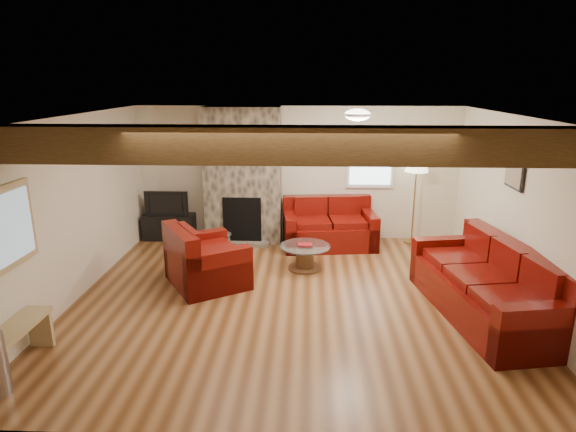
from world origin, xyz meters
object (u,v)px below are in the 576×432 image
Objects in this scene: coffee_table at (305,257)px; floor_lamp at (417,168)px; sofa_three at (485,281)px; armchair_red at (207,255)px; tv_cabinet at (169,227)px; loveseat at (329,223)px; television at (168,203)px.

floor_lamp is (2.00, 1.42, 1.21)m from coffee_table.
sofa_three is at bearing -32.68° from coffee_table.
armchair_red is 2.38m from tv_cabinet.
sofa_three is at bearing -30.53° from tv_cabinet.
armchair_red is (-3.77, 0.84, -0.02)m from sofa_three.
television is (-3.05, 0.30, 0.28)m from loveseat.
loveseat is at bearing 69.06° from coffee_table.
floor_lamp is (4.61, -0.01, 0.69)m from television.
tv_cabinet is (-3.05, 0.30, -0.20)m from loveseat.
loveseat is 2.03× the size of coffee_table.
coffee_table is 0.49× the size of floor_lamp.
sofa_three is at bearing -134.86° from armchair_red.
sofa_three is 2.98× the size of television.
loveseat is 2.01× the size of television.
floor_lamp reaches higher than loveseat.
tv_cabinet is (-1.16, 2.06, -0.21)m from armchair_red.
floor_lamp is (3.45, 2.06, 0.95)m from armchair_red.
armchair_red is 0.68× the size of floor_lamp.
tv_cabinet reaches higher than coffee_table.
television is 0.50× the size of floor_lamp.
floor_lamp is (-0.32, 2.90, 0.94)m from sofa_three.
sofa_three is 2.17× the size of armchair_red.
floor_lamp reaches higher than tv_cabinet.
tv_cabinet is 0.48m from television.
tv_cabinet is at bearing 179.90° from floor_lamp.
armchair_red is at bearing -156.19° from coffee_table.
coffee_table is (-2.31, 1.48, -0.27)m from sofa_three.
sofa_three is at bearing -30.53° from television.
floor_lamp is at bearing 35.35° from coffee_table.
loveseat is 3.07m from tv_cabinet.
sofa_three is 3.01× the size of coffee_table.
floor_lamp reaches higher than armchair_red.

